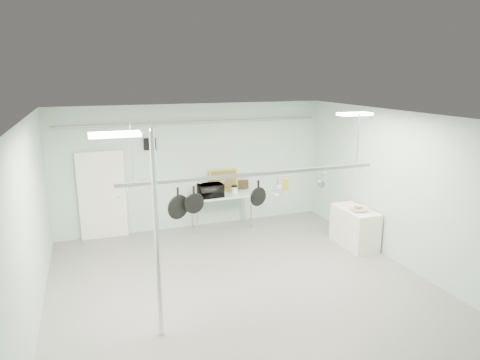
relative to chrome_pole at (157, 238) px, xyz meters
name	(u,v)px	position (x,y,z in m)	size (l,w,h in m)	color
floor	(250,297)	(1.70, 0.60, -1.60)	(8.00, 8.00, 0.00)	gray
ceiling	(251,120)	(1.70, 0.60, 1.59)	(7.00, 8.00, 0.02)	silver
back_wall	(194,167)	(1.70, 4.59, 0.00)	(7.00, 0.02, 3.20)	#9FBEB5
right_wall	(414,194)	(5.19, 0.60, 0.00)	(0.02, 8.00, 3.20)	#9FBEB5
door	(102,196)	(-0.60, 4.54, -0.55)	(1.10, 0.10, 2.20)	silver
wall_vent	(150,144)	(0.60, 4.57, 0.65)	(0.30, 0.04, 0.30)	black
conduit_pipe	(194,122)	(1.70, 4.50, 1.15)	(0.07, 0.07, 6.60)	gray
chrome_pole	(157,238)	(0.00, 0.00, 0.00)	(0.08, 0.08, 3.20)	silver
prep_table	(221,197)	(2.30, 4.20, -0.77)	(1.60, 0.70, 0.91)	#B1D0B9
side_cabinet	(354,227)	(4.85, 2.00, -1.15)	(0.60, 1.20, 0.90)	silver
pot_rack	(255,173)	(1.90, 0.90, 0.63)	(4.80, 0.06, 1.00)	#B7B7BC
light_panel_left	(115,135)	(-0.50, -0.20, 1.56)	(0.65, 0.30, 0.05)	white
light_panel_right	(355,114)	(4.10, 1.20, 1.56)	(0.65, 0.30, 0.05)	white
microwave	(211,190)	(1.98, 4.07, -0.53)	(0.60, 0.41, 0.33)	black
coffee_canister	(234,190)	(2.64, 4.15, -0.60)	(0.15, 0.15, 0.18)	silver
painting_large	(223,180)	(2.45, 4.50, -0.41)	(0.78, 0.05, 0.58)	gold
painting_small	(243,185)	(3.00, 4.50, -0.57)	(0.30, 0.04, 0.25)	black
fruit_bowl	(359,209)	(4.81, 1.83, -0.65)	(0.40, 0.40, 0.10)	silver
skillet_left	(178,203)	(0.51, 0.90, 0.21)	(0.42, 0.06, 0.56)	black
skillet_mid	(194,200)	(0.78, 0.90, 0.24)	(0.35, 0.06, 0.49)	black
skillet_right	(258,193)	(1.96, 0.90, 0.25)	(0.35, 0.06, 0.48)	black
whisk	(277,187)	(2.34, 0.90, 0.32)	(0.20, 0.20, 0.33)	#B5B4B9
grater	(286,184)	(2.50, 0.90, 0.36)	(0.10, 0.02, 0.25)	gold
saucepan	(321,181)	(3.24, 0.90, 0.37)	(0.13, 0.08, 0.23)	silver
fruit_cluster	(359,207)	(4.81, 1.83, -0.61)	(0.24, 0.24, 0.09)	#AE1610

